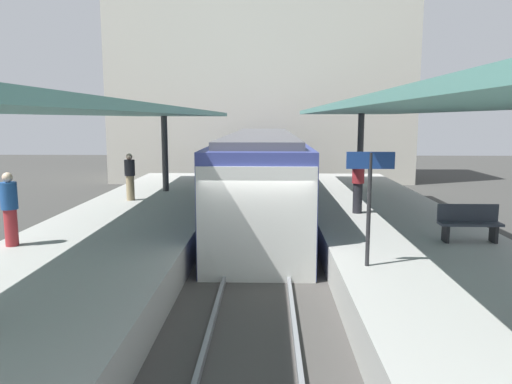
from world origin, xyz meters
name	(u,v)px	position (x,y,z in m)	size (l,w,h in m)	color
ground_plane	(257,280)	(0.00, 0.00, 0.00)	(80.00, 80.00, 0.00)	#383835
platform_left	(99,258)	(-3.80, 0.00, 0.50)	(4.40, 28.00, 1.00)	#9E9E99
platform_right	(418,261)	(3.80, 0.00, 0.50)	(4.40, 28.00, 1.00)	#9E9E99
track_ballast	(257,276)	(0.00, 0.00, 0.10)	(3.20, 28.00, 0.20)	#423F3D
rail_near_side	(227,269)	(-0.72, 0.00, 0.27)	(0.08, 28.00, 0.14)	slate
rail_far_side	(287,269)	(0.72, 0.00, 0.27)	(0.08, 28.00, 0.14)	slate
commuter_train	(262,174)	(0.00, 7.19, 1.73)	(2.78, 15.94, 3.10)	#38428C
canopy_left	(112,113)	(-3.80, 1.40, 3.98)	(4.18, 21.00, 3.09)	#333335
canopy_right	(408,109)	(3.80, 1.40, 4.07)	(4.18, 21.00, 3.18)	#333335
platform_bench	(469,222)	(4.91, -0.06, 1.46)	(1.40, 0.41, 0.86)	black
platform_sign	(370,183)	(2.18, -2.03, 2.62)	(0.90, 0.08, 2.21)	#262628
passenger_near_bench	(10,208)	(-5.49, -0.73, 1.86)	(0.36, 0.36, 1.66)	maroon
passenger_mid_platform	(130,176)	(-4.56, 5.46, 1.85)	(0.36, 0.36, 1.63)	#998460
passenger_far_end	(358,184)	(2.94, 3.32, 1.90)	(0.36, 0.36, 1.72)	#232328
station_building_backdrop	(261,92)	(-0.23, 20.00, 5.50)	(18.00, 6.00, 11.00)	beige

